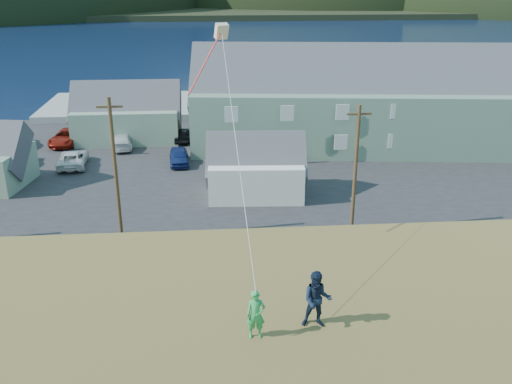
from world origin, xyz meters
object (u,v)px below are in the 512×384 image
shed_palegreen_far (127,113)px  kite_flyer_navy (317,300)px  shed_white (256,167)px  kite_flyer_green (256,315)px  lodge (371,101)px  wharf (149,106)px

shed_palegreen_far → kite_flyer_navy: (11.64, -45.20, 5.20)m
shed_white → kite_flyer_green: 29.35m
lodge → shed_palegreen_far: size_ratio=3.23×
wharf → shed_palegreen_far: (-0.73, -14.14, 2.42)m
lodge → kite_flyer_green: size_ratio=24.63×
kite_flyer_navy → wharf: bearing=108.9°
shed_white → lodge: bearing=47.9°
lodge → shed_palegreen_far: 25.03m
shed_palegreen_far → lodge: bearing=-10.7°
wharf → kite_flyer_navy: size_ratio=14.81×
kite_flyer_green → kite_flyer_navy: 1.85m
wharf → kite_flyer_navy: bearing=-79.6°
shed_palegreen_far → kite_flyer_green: (9.84, -45.60, 5.06)m
shed_white → kite_flyer_green: (-2.30, -28.73, 5.55)m
shed_white → kite_flyer_navy: size_ratio=4.58×
kite_flyer_green → kite_flyer_navy: bearing=11.8°
kite_flyer_green → lodge: bearing=69.5°
lodge → shed_white: bearing=-129.2°
wharf → shed_white: (11.41, -31.02, 1.93)m
shed_white → kite_flyer_navy: (-0.50, -28.33, 5.69)m
wharf → kite_flyer_navy: 60.82m
shed_palegreen_far → kite_flyer_navy: kite_flyer_navy is taller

